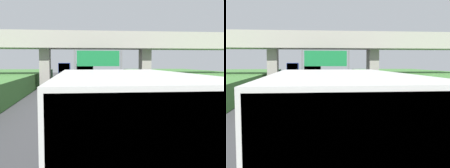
# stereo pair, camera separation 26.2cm
# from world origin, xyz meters

# --- Properties ---
(lane_centre_stripe) EXTENTS (0.20, 103.34, 0.01)m
(lane_centre_stripe) POSITION_xyz_m (0.00, 31.67, 0.00)
(lane_centre_stripe) COLOR white
(lane_centre_stripe) RESTS_ON ground
(overpass_bridge) EXTENTS (40.00, 4.80, 7.62)m
(overpass_bridge) POSITION_xyz_m (0.00, 39.59, 5.73)
(overpass_bridge) COLOR #9E998E
(overpass_bridge) RESTS_ON ground
(overhead_highway_sign) EXTENTS (5.88, 0.18, 5.12)m
(overhead_highway_sign) POSITION_xyz_m (0.00, 35.55, 3.76)
(overhead_highway_sign) COLOR slate
(overhead_highway_sign) RESTS_ON ground
(truck_yellow) EXTENTS (2.44, 7.30, 3.44)m
(truck_yellow) POSITION_xyz_m (-1.52, 43.38, 1.93)
(truck_yellow) COLOR black
(truck_yellow) RESTS_ON ground
(truck_blue) EXTENTS (2.44, 7.30, 3.44)m
(truck_blue) POSITION_xyz_m (-5.17, 61.96, 1.93)
(truck_blue) COLOR black
(truck_blue) RESTS_ON ground
(truck_green) EXTENTS (2.44, 7.30, 3.44)m
(truck_green) POSITION_xyz_m (-1.74, 6.52, 1.93)
(truck_green) COLOR black
(truck_green) RESTS_ON ground
(car_orange) EXTENTS (1.86, 4.10, 1.72)m
(car_orange) POSITION_xyz_m (1.47, 13.59, 0.86)
(car_orange) COLOR orange
(car_orange) RESTS_ON ground
(car_silver) EXTENTS (1.86, 4.10, 1.72)m
(car_silver) POSITION_xyz_m (1.72, 59.07, 0.86)
(car_silver) COLOR #B2B5B7
(car_silver) RESTS_ON ground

